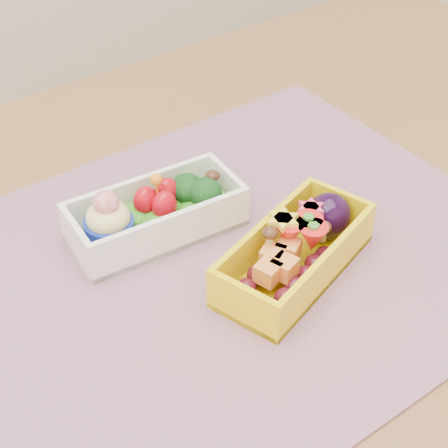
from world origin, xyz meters
TOP-DOWN VIEW (x-y plane):
  - table at (0.00, 0.00)m, footprint 1.20×0.80m
  - placemat at (-0.04, 0.01)m, footprint 0.55×0.42m
  - bento_white at (-0.06, 0.08)m, footprint 0.17×0.09m
  - bento_yellow at (0.01, -0.04)m, footprint 0.18×0.12m

SIDE VIEW (x-z plane):
  - table at x=0.00m, z-range 0.28..1.03m
  - placemat at x=-0.04m, z-range 0.75..0.75m
  - bento_white at x=-0.06m, z-range 0.74..0.81m
  - bento_yellow at x=0.01m, z-range 0.75..0.80m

